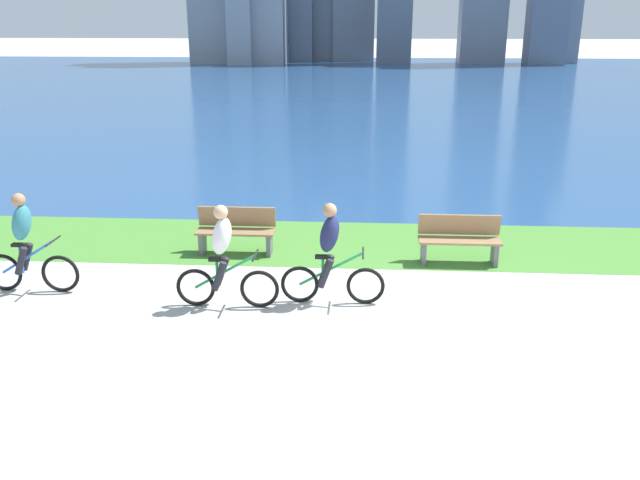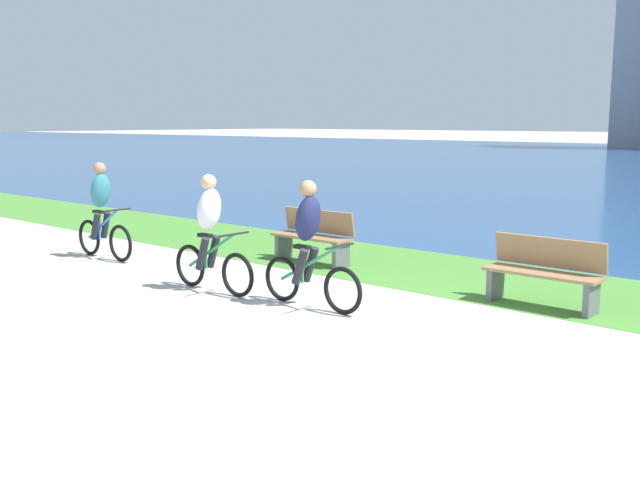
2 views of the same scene
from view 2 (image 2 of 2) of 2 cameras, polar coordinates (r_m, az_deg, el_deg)
ground_plane at (r=8.09m, az=4.13°, el=-7.86°), size 300.00×300.00×0.00m
grass_strip_bayside at (r=11.11m, az=15.48°, el=-3.39°), size 120.00×2.89×0.01m
cyclist_lead at (r=9.30m, az=-0.87°, el=-0.31°), size 1.65×0.52×1.65m
cyclist_trailing at (r=10.29m, az=-8.58°, el=0.53°), size 1.63×0.52×1.66m
cyclist_distant_rear at (r=13.22m, az=-16.72°, el=2.20°), size 1.61×0.52×1.68m
bench_near_path at (r=9.82m, az=17.15°, el=-2.46°), size 1.50×0.47×0.90m
bench_far_along_path at (r=12.30m, az=-0.50°, el=0.28°), size 1.50×0.47×0.90m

